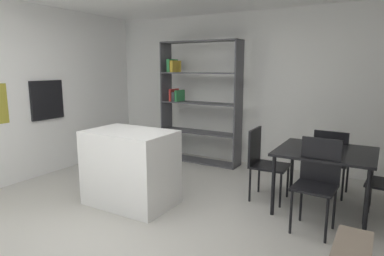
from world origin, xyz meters
name	(u,v)px	position (x,y,z in m)	size (l,w,h in m)	color
ground_plane	(139,224)	(0.00, 0.00, 0.00)	(8.57, 8.57, 0.00)	beige
back_partition	(242,89)	(0.00, 2.90, 1.32)	(6.24, 0.06, 2.64)	white
built_in_oven	(47,100)	(-2.40, 0.71, 1.20)	(0.06, 0.57, 0.61)	black
kitchen_island	(131,168)	(-0.45, 0.40, 0.47)	(1.07, 0.71, 0.93)	white
open_bookshelf	(195,103)	(-0.73, 2.51, 1.07)	(1.48, 0.35, 2.15)	#4C4C51
dining_table	(326,156)	(1.68, 1.40, 0.67)	(1.08, 0.99, 0.74)	black
dining_chair_far	(331,157)	(1.67, 1.92, 0.53)	(0.44, 0.44, 0.90)	black
dining_chair_near	(317,176)	(1.68, 0.89, 0.58)	(0.44, 0.44, 0.97)	black
dining_chair_island_side	(262,158)	(0.91, 1.40, 0.54)	(0.46, 0.45, 0.92)	black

